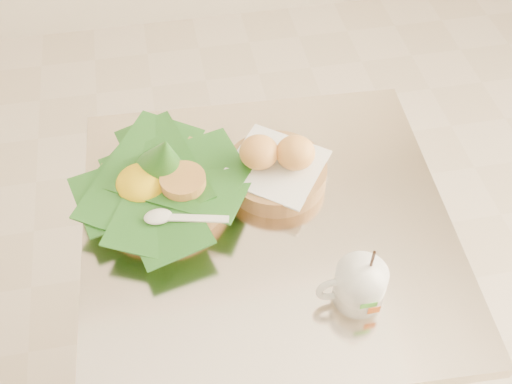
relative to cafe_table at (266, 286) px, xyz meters
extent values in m
cylinder|color=gray|center=(0.00, 0.00, -0.16)|extent=(0.07, 0.07, 0.69)
cube|color=beige|center=(0.00, 0.00, 0.21)|extent=(0.73, 0.73, 0.03)
cylinder|color=#A67347|center=(-0.19, 0.11, 0.24)|extent=(0.26, 0.26, 0.04)
cone|color=#235618|center=(-0.18, 0.12, 0.32)|extent=(0.15, 0.16, 0.13)
ellipsoid|color=yellow|center=(-0.23, 0.10, 0.27)|extent=(0.10, 0.10, 0.05)
cylinder|color=#CC9347|center=(-0.15, 0.08, 0.28)|extent=(0.09, 0.09, 0.02)
cylinder|color=#A67347|center=(0.04, 0.11, 0.24)|extent=(0.20, 0.20, 0.04)
cube|color=white|center=(0.04, 0.11, 0.26)|extent=(0.24, 0.24, 0.01)
ellipsoid|color=orange|center=(0.01, 0.12, 0.30)|extent=(0.08, 0.08, 0.06)
ellipsoid|color=orange|center=(0.07, 0.10, 0.30)|extent=(0.08, 0.08, 0.06)
cylinder|color=white|center=(0.12, -0.19, 0.26)|extent=(0.09, 0.09, 0.08)
torus|color=white|center=(0.07, -0.19, 0.26)|extent=(0.06, 0.01, 0.06)
cylinder|color=#502617|center=(0.12, -0.19, 0.29)|extent=(0.08, 0.08, 0.01)
cylinder|color=black|center=(0.14, -0.18, 0.32)|extent=(0.02, 0.04, 0.11)
cube|color=green|center=(0.12, -0.23, 0.27)|extent=(0.03, 0.00, 0.01)
cube|color=orange|center=(0.13, -0.23, 0.25)|extent=(0.02, 0.00, 0.02)
camera|label=1|loc=(-0.16, -0.74, 1.19)|focal=45.00mm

